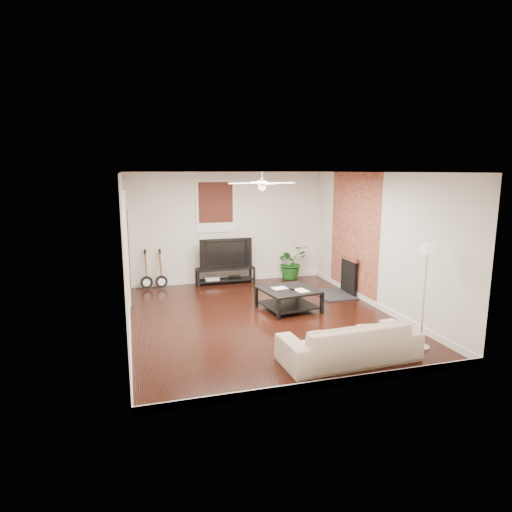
{
  "coord_description": "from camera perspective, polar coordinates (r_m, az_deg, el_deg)",
  "views": [
    {
      "loc": [
        -2.42,
        -7.94,
        2.83
      ],
      "look_at": [
        0.0,
        0.4,
        1.15
      ],
      "focal_mm": 31.07,
      "sensor_mm": 36.0,
      "label": 1
    }
  ],
  "objects": [
    {
      "name": "coffee_table",
      "position": [
        9.19,
        4.18,
        -5.58
      ],
      "size": [
        1.21,
        1.21,
        0.44
      ],
      "primitive_type": "cube",
      "rotation": [
        0.0,
        0.0,
        0.16
      ],
      "color": "black",
      "rests_on": "floor"
    },
    {
      "name": "door_left",
      "position": [
        9.97,
        -16.21,
        1.39
      ],
      "size": [
        0.08,
        1.0,
        2.5
      ],
      "primitive_type": "cube",
      "color": "white",
      "rests_on": "wall_left"
    },
    {
      "name": "sofa",
      "position": [
        6.93,
        11.91,
        -10.65
      ],
      "size": [
        2.14,
        0.93,
        0.61
      ],
      "primitive_type": "imported",
      "rotation": [
        0.0,
        0.0,
        3.2
      ],
      "color": "#C4B193",
      "rests_on": "floor"
    },
    {
      "name": "guitar_right",
      "position": [
        10.94,
        -12.14,
        -1.67
      ],
      "size": [
        0.33,
        0.25,
        0.97
      ],
      "primitive_type": null,
      "rotation": [
        0.0,
        0.0,
        0.15
      ],
      "color": "black",
      "rests_on": "floor"
    },
    {
      "name": "tv",
      "position": [
        11.17,
        -4.03,
        0.43
      ],
      "size": [
        1.32,
        0.17,
        0.76
      ],
      "primitive_type": "imported",
      "color": "black",
      "rests_on": "tv_stand"
    },
    {
      "name": "window_back",
      "position": [
        11.15,
        -5.2,
        6.38
      ],
      "size": [
        1.0,
        0.06,
        1.3
      ],
      "primitive_type": "cube",
      "color": "#3B1810",
      "rests_on": "wall_back"
    },
    {
      "name": "floor_lamp",
      "position": [
        7.54,
        20.85,
        -4.94
      ],
      "size": [
        0.3,
        0.3,
        1.72
      ],
      "primitive_type": null,
      "rotation": [
        0.0,
        0.0,
        0.05
      ],
      "color": "white",
      "rests_on": "floor"
    },
    {
      "name": "brick_accent",
      "position": [
        10.3,
        12.47,
        2.71
      ],
      "size": [
        0.02,
        2.2,
        2.8
      ],
      "primitive_type": "cube",
      "color": "#993E31",
      "rests_on": "floor"
    },
    {
      "name": "fireplace",
      "position": [
        10.34,
        10.85,
        -2.5
      ],
      "size": [
        0.8,
        1.1,
        0.92
      ],
      "primitive_type": "cube",
      "color": "black",
      "rests_on": "floor"
    },
    {
      "name": "ceiling_fan",
      "position": [
        8.31,
        0.78,
        9.36
      ],
      "size": [
        1.24,
        1.24,
        0.32
      ],
      "primitive_type": null,
      "color": "white",
      "rests_on": "ceiling"
    },
    {
      "name": "room",
      "position": [
        8.42,
        0.76,
        1.17
      ],
      "size": [
        5.01,
        6.01,
        2.81
      ],
      "color": "black",
      "rests_on": "ground"
    },
    {
      "name": "tv_stand",
      "position": [
        11.28,
        -3.97,
        -2.53
      ],
      "size": [
        1.48,
        0.39,
        0.41
      ],
      "primitive_type": "cube",
      "color": "black",
      "rests_on": "floor"
    },
    {
      "name": "guitar_left",
      "position": [
        10.95,
        -13.98,
        -1.74
      ],
      "size": [
        0.31,
        0.22,
        0.97
      ],
      "primitive_type": null,
      "rotation": [
        0.0,
        0.0,
        0.04
      ],
      "color": "black",
      "rests_on": "floor"
    },
    {
      "name": "potted_plant",
      "position": [
        11.76,
        4.53,
        -0.75
      ],
      "size": [
        0.98,
        0.9,
        0.9
      ],
      "primitive_type": "imported",
      "rotation": [
        0.0,
        0.0,
        0.28
      ],
      "color": "#185518",
      "rests_on": "floor"
    }
  ]
}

